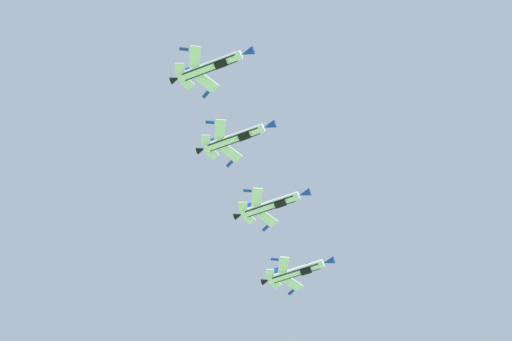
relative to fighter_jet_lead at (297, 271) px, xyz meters
The scene contains 4 objects.
fighter_jet_lead is the anchor object (origin of this frame).
fighter_jet_left_wing 17.66m from the fighter_jet_lead, 124.64° to the right, with size 13.31×12.12×4.37m.
fighter_jet_right_wing 33.60m from the fighter_jet_lead, 128.21° to the right, with size 13.31×12.12×4.37m.
fighter_jet_left_outer 49.44m from the fighter_jet_lead, 125.90° to the right, with size 13.31×12.13×4.36m.
Camera 1 is at (-4.70, -7.49, 2.00)m, focal length 59.05 mm.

